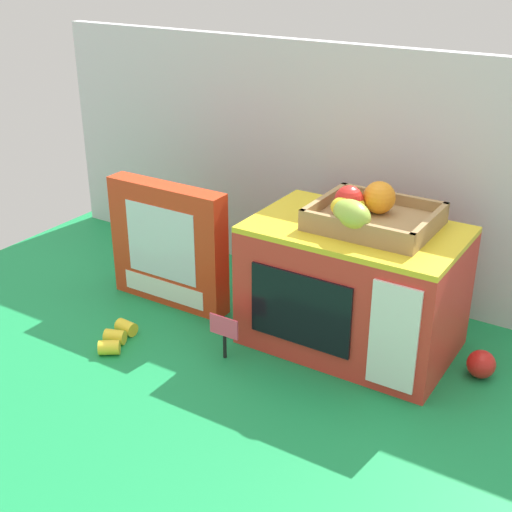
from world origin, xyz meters
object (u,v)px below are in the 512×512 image
loose_toy_banana (117,337)px  loose_toy_apple (481,364)px  toy_microwave (353,287)px  food_groups_crate (368,213)px  price_sign (224,331)px  cookie_set_box (169,245)px

loose_toy_banana → loose_toy_apple: 0.78m
toy_microwave → food_groups_crate: food_groups_crate is taller
loose_toy_apple → price_sign: bearing=-155.4°
food_groups_crate → loose_toy_banana: (-0.45, -0.29, -0.29)m
toy_microwave → cookie_set_box: bearing=-173.3°
loose_toy_banana → cookie_set_box: bearing=96.0°
loose_toy_banana → price_sign: bearing=18.7°
food_groups_crate → loose_toy_apple: 0.39m
cookie_set_box → price_sign: size_ratio=3.14×
toy_microwave → loose_toy_banana: 0.53m
toy_microwave → loose_toy_banana: toy_microwave is taller
price_sign → loose_toy_apple: 0.53m
cookie_set_box → price_sign: bearing=-29.2°
food_groups_crate → cookie_set_box: size_ratio=0.78×
toy_microwave → loose_toy_apple: bearing=4.7°
food_groups_crate → loose_toy_banana: 0.61m
toy_microwave → food_groups_crate: size_ratio=1.79×
cookie_set_box → price_sign: (0.26, -0.14, -0.08)m
cookie_set_box → loose_toy_apple: (0.74, 0.08, -0.12)m
food_groups_crate → loose_toy_apple: bearing=2.2°
loose_toy_banana → loose_toy_apple: size_ratio=2.16×
toy_microwave → cookie_set_box: size_ratio=1.40×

